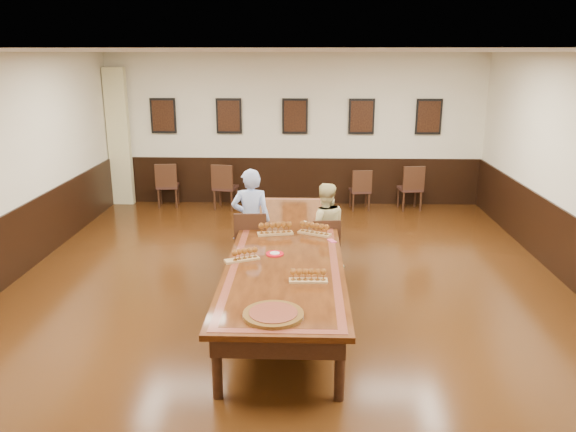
{
  "coord_description": "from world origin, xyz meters",
  "views": [
    {
      "loc": [
        0.25,
        -6.99,
        3.18
      ],
      "look_at": [
        0.0,
        0.5,
        1.0
      ],
      "focal_mm": 35.0,
      "sensor_mm": 36.0,
      "label": 1
    }
  ],
  "objects_px": {
    "spare_chair_b": "(225,186)",
    "spare_chair_d": "(410,187)",
    "person_man": "(251,221)",
    "conference_table": "(287,255)",
    "spare_chair_a": "(168,184)",
    "spare_chair_c": "(360,189)",
    "chair_woman": "(325,245)",
    "chair_man": "(251,242)",
    "carved_platter": "(273,314)",
    "person_woman": "(324,227)"
  },
  "relations": [
    {
      "from": "chair_man",
      "to": "spare_chair_c",
      "type": "distance_m",
      "value": 4.14
    },
    {
      "from": "spare_chair_c",
      "to": "person_man",
      "type": "distance_m",
      "value": 4.06
    },
    {
      "from": "spare_chair_c",
      "to": "conference_table",
      "type": "height_order",
      "value": "spare_chair_c"
    },
    {
      "from": "conference_table",
      "to": "carved_platter",
      "type": "relative_size",
      "value": 6.98
    },
    {
      "from": "spare_chair_d",
      "to": "person_woman",
      "type": "height_order",
      "value": "person_woman"
    },
    {
      "from": "spare_chair_a",
      "to": "spare_chair_d",
      "type": "xyz_separation_m",
      "value": [
        5.14,
        -0.09,
        0.0
      ]
    },
    {
      "from": "person_man",
      "to": "person_woman",
      "type": "relative_size",
      "value": 1.16
    },
    {
      "from": "spare_chair_b",
      "to": "carved_platter",
      "type": "distance_m",
      "value": 6.74
    },
    {
      "from": "carved_platter",
      "to": "chair_man",
      "type": "bearing_deg",
      "value": 99.67
    },
    {
      "from": "person_man",
      "to": "chair_man",
      "type": "bearing_deg",
      "value": 90.0
    },
    {
      "from": "spare_chair_a",
      "to": "conference_table",
      "type": "height_order",
      "value": "spare_chair_a"
    },
    {
      "from": "chair_woman",
      "to": "conference_table",
      "type": "xyz_separation_m",
      "value": [
        -0.54,
        -0.92,
        0.18
      ]
    },
    {
      "from": "conference_table",
      "to": "person_woman",
      "type": "bearing_deg",
      "value": 62.43
    },
    {
      "from": "spare_chair_a",
      "to": "spare_chair_d",
      "type": "bearing_deg",
      "value": 172.06
    },
    {
      "from": "spare_chair_b",
      "to": "spare_chair_a",
      "type": "bearing_deg",
      "value": 3.59
    },
    {
      "from": "chair_woman",
      "to": "spare_chair_c",
      "type": "bearing_deg",
      "value": -108.38
    },
    {
      "from": "chair_woman",
      "to": "person_man",
      "type": "relative_size",
      "value": 0.55
    },
    {
      "from": "person_woman",
      "to": "carved_platter",
      "type": "bearing_deg",
      "value": 74.23
    },
    {
      "from": "spare_chair_c",
      "to": "conference_table",
      "type": "bearing_deg",
      "value": 66.84
    },
    {
      "from": "spare_chair_c",
      "to": "person_man",
      "type": "xyz_separation_m",
      "value": [
        -1.94,
        -3.55,
        0.35
      ]
    },
    {
      "from": "chair_man",
      "to": "chair_woman",
      "type": "xyz_separation_m",
      "value": [
        1.09,
        0.07,
        -0.06
      ]
    },
    {
      "from": "spare_chair_b",
      "to": "spare_chair_d",
      "type": "height_order",
      "value": "spare_chair_b"
    },
    {
      "from": "carved_platter",
      "to": "chair_woman",
      "type": "bearing_deg",
      "value": 78.91
    },
    {
      "from": "spare_chair_b",
      "to": "person_woman",
      "type": "distance_m",
      "value": 4.01
    },
    {
      "from": "chair_woman",
      "to": "spare_chair_d",
      "type": "xyz_separation_m",
      "value": [
        1.89,
        3.62,
        0.05
      ]
    },
    {
      "from": "spare_chair_b",
      "to": "spare_chair_d",
      "type": "bearing_deg",
      "value": -169.41
    },
    {
      "from": "spare_chair_d",
      "to": "person_man",
      "type": "bearing_deg",
      "value": 42.17
    },
    {
      "from": "chair_woman",
      "to": "spare_chair_c",
      "type": "relative_size",
      "value": 0.99
    },
    {
      "from": "person_woman",
      "to": "conference_table",
      "type": "bearing_deg",
      "value": 57.29
    },
    {
      "from": "chair_woman",
      "to": "spare_chair_d",
      "type": "relative_size",
      "value": 0.9
    },
    {
      "from": "spare_chair_b",
      "to": "carved_platter",
      "type": "relative_size",
      "value": 1.36
    },
    {
      "from": "person_man",
      "to": "conference_table",
      "type": "bearing_deg",
      "value": 117.55
    },
    {
      "from": "spare_chair_a",
      "to": "conference_table",
      "type": "xyz_separation_m",
      "value": [
        2.71,
        -4.62,
        0.13
      ]
    },
    {
      "from": "spare_chair_c",
      "to": "conference_table",
      "type": "distance_m",
      "value": 4.71
    },
    {
      "from": "person_woman",
      "to": "spare_chair_b",
      "type": "bearing_deg",
      "value": -65.47
    },
    {
      "from": "spare_chair_a",
      "to": "spare_chair_c",
      "type": "bearing_deg",
      "value": 171.32
    },
    {
      "from": "spare_chair_c",
      "to": "conference_table",
      "type": "xyz_separation_m",
      "value": [
        -1.38,
        -4.5,
        0.18
      ]
    },
    {
      "from": "person_man",
      "to": "person_woman",
      "type": "xyz_separation_m",
      "value": [
        1.09,
        0.06,
        -0.11
      ]
    },
    {
      "from": "spare_chair_b",
      "to": "person_man",
      "type": "relative_size",
      "value": 0.62
    },
    {
      "from": "spare_chair_d",
      "to": "carved_platter",
      "type": "bearing_deg",
      "value": 61.47
    },
    {
      "from": "chair_man",
      "to": "spare_chair_c",
      "type": "relative_size",
      "value": 1.13
    },
    {
      "from": "spare_chair_b",
      "to": "spare_chair_d",
      "type": "xyz_separation_m",
      "value": [
        3.88,
        0.05,
        -0.01
      ]
    },
    {
      "from": "chair_man",
      "to": "person_man",
      "type": "distance_m",
      "value": 0.31
    },
    {
      "from": "chair_man",
      "to": "person_man",
      "type": "height_order",
      "value": "person_man"
    },
    {
      "from": "spare_chair_c",
      "to": "spare_chair_d",
      "type": "relative_size",
      "value": 0.91
    },
    {
      "from": "spare_chair_d",
      "to": "carved_platter",
      "type": "distance_m",
      "value": 7.09
    },
    {
      "from": "spare_chair_c",
      "to": "spare_chair_d",
      "type": "height_order",
      "value": "spare_chair_d"
    },
    {
      "from": "spare_chair_b",
      "to": "conference_table",
      "type": "height_order",
      "value": "spare_chair_b"
    },
    {
      "from": "spare_chair_c",
      "to": "person_woman",
      "type": "bearing_deg",
      "value": 70.16
    },
    {
      "from": "spare_chair_a",
      "to": "conference_table",
      "type": "bearing_deg",
      "value": 113.45
    }
  ]
}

